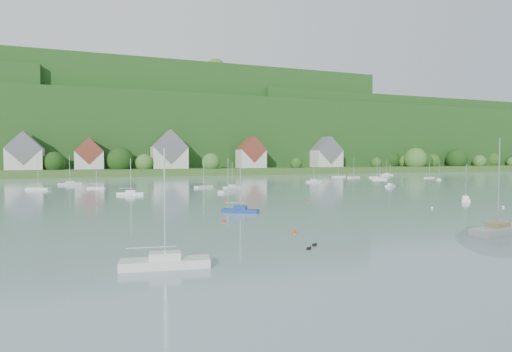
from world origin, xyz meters
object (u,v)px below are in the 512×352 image
at_px(near_sailboat_2, 498,229).
at_px(near_sailboat_0, 165,262).
at_px(near_sailboat_1, 240,210).
at_px(near_sailboat_3, 466,199).

bearing_deg(near_sailboat_2, near_sailboat_0, 170.31).
bearing_deg(near_sailboat_2, near_sailboat_1, 115.00).
bearing_deg(near_sailboat_0, near_sailboat_1, 70.05).
height_order(near_sailboat_0, near_sailboat_1, near_sailboat_0).
relative_size(near_sailboat_2, near_sailboat_3, 1.47).
bearing_deg(near_sailboat_2, near_sailboat_3, 35.61).
distance_m(near_sailboat_1, near_sailboat_2, 33.11).
distance_m(near_sailboat_0, near_sailboat_3, 67.31).
bearing_deg(near_sailboat_0, near_sailboat_2, 11.36).
distance_m(near_sailboat_2, near_sailboat_3, 37.53).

